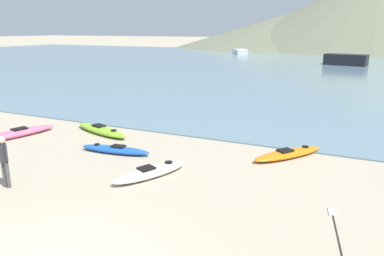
{
  "coord_description": "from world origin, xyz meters",
  "views": [
    {
      "loc": [
        5.06,
        -3.93,
        4.49
      ],
      "look_at": [
        -1.32,
        9.65,
        0.5
      ],
      "focal_mm": 35.0,
      "sensor_mm": 36.0,
      "label": 1
    }
  ],
  "objects_px": {
    "moored_boat_0": "(240,52)",
    "kayak_on_sand_4": "(101,130)",
    "kayak_on_sand_0": "(288,154)",
    "person_near_foreground": "(4,159)",
    "moored_boat_1": "(346,60)",
    "kayak_on_sand_5": "(150,172)",
    "kayak_on_sand_3": "(16,133)",
    "kayak_on_sand_1": "(115,150)",
    "loose_paddle": "(338,236)"
  },
  "relations": [
    {
      "from": "kayak_on_sand_1",
      "to": "kayak_on_sand_5",
      "type": "distance_m",
      "value": 2.76
    },
    {
      "from": "kayak_on_sand_5",
      "to": "moored_boat_1",
      "type": "distance_m",
      "value": 41.95
    },
    {
      "from": "loose_paddle",
      "to": "moored_boat_1",
      "type": "bearing_deg",
      "value": 93.34
    },
    {
      "from": "kayak_on_sand_0",
      "to": "moored_boat_0",
      "type": "relative_size",
      "value": 0.72
    },
    {
      "from": "kayak_on_sand_3",
      "to": "kayak_on_sand_4",
      "type": "height_order",
      "value": "kayak_on_sand_3"
    },
    {
      "from": "person_near_foreground",
      "to": "moored_boat_1",
      "type": "distance_m",
      "value": 44.78
    },
    {
      "from": "moored_boat_0",
      "to": "loose_paddle",
      "type": "height_order",
      "value": "moored_boat_0"
    },
    {
      "from": "kayak_on_sand_3",
      "to": "kayak_on_sand_0",
      "type": "bearing_deg",
      "value": 12.01
    },
    {
      "from": "kayak_on_sand_0",
      "to": "person_near_foreground",
      "type": "xyz_separation_m",
      "value": [
        -6.9,
        -6.17,
        0.75
      ]
    },
    {
      "from": "moored_boat_0",
      "to": "kayak_on_sand_3",
      "type": "bearing_deg",
      "value": -81.71
    },
    {
      "from": "kayak_on_sand_4",
      "to": "loose_paddle",
      "type": "relative_size",
      "value": 1.25
    },
    {
      "from": "kayak_on_sand_0",
      "to": "loose_paddle",
      "type": "height_order",
      "value": "kayak_on_sand_0"
    },
    {
      "from": "kayak_on_sand_1",
      "to": "kayak_on_sand_4",
      "type": "bearing_deg",
      "value": 138.3
    },
    {
      "from": "kayak_on_sand_1",
      "to": "person_near_foreground",
      "type": "xyz_separation_m",
      "value": [
        -0.98,
        -3.89,
        0.75
      ]
    },
    {
      "from": "kayak_on_sand_0",
      "to": "kayak_on_sand_4",
      "type": "bearing_deg",
      "value": -177.69
    },
    {
      "from": "kayak_on_sand_4",
      "to": "person_near_foreground",
      "type": "xyz_separation_m",
      "value": [
        1.21,
        -5.84,
        0.72
      ]
    },
    {
      "from": "kayak_on_sand_4",
      "to": "moored_boat_1",
      "type": "bearing_deg",
      "value": 78.71
    },
    {
      "from": "kayak_on_sand_4",
      "to": "moored_boat_0",
      "type": "xyz_separation_m",
      "value": [
        -11.02,
        53.43,
        0.32
      ]
    },
    {
      "from": "kayak_on_sand_1",
      "to": "moored_boat_1",
      "type": "height_order",
      "value": "moored_boat_1"
    },
    {
      "from": "kayak_on_sand_3",
      "to": "kayak_on_sand_5",
      "type": "bearing_deg",
      "value": -10.1
    },
    {
      "from": "kayak_on_sand_0",
      "to": "moored_boat_1",
      "type": "relative_size",
      "value": 0.55
    },
    {
      "from": "kayak_on_sand_4",
      "to": "kayak_on_sand_5",
      "type": "height_order",
      "value": "kayak_on_sand_4"
    },
    {
      "from": "kayak_on_sand_0",
      "to": "moored_boat_1",
      "type": "bearing_deg",
      "value": 90.65
    },
    {
      "from": "kayak_on_sand_0",
      "to": "moored_boat_1",
      "type": "xyz_separation_m",
      "value": [
        -0.43,
        38.14,
        0.6
      ]
    },
    {
      "from": "kayak_on_sand_1",
      "to": "person_near_foreground",
      "type": "height_order",
      "value": "person_near_foreground"
    },
    {
      "from": "kayak_on_sand_3",
      "to": "moored_boat_1",
      "type": "xyz_separation_m",
      "value": [
        10.62,
        40.49,
        0.57
      ]
    },
    {
      "from": "kayak_on_sand_5",
      "to": "person_near_foreground",
      "type": "distance_m",
      "value": 4.23
    },
    {
      "from": "kayak_on_sand_3",
      "to": "person_near_foreground",
      "type": "height_order",
      "value": "person_near_foreground"
    },
    {
      "from": "kayak_on_sand_0",
      "to": "kayak_on_sand_5",
      "type": "xyz_separation_m",
      "value": [
        -3.55,
        -3.69,
        0.02
      ]
    },
    {
      "from": "moored_boat_0",
      "to": "kayak_on_sand_4",
      "type": "bearing_deg",
      "value": -78.34
    },
    {
      "from": "kayak_on_sand_4",
      "to": "person_near_foreground",
      "type": "distance_m",
      "value": 6.01
    },
    {
      "from": "moored_boat_1",
      "to": "loose_paddle",
      "type": "relative_size",
      "value": 1.92
    },
    {
      "from": "kayak_on_sand_5",
      "to": "person_near_foreground",
      "type": "xyz_separation_m",
      "value": [
        -3.35,
        -2.48,
        0.74
      ]
    },
    {
      "from": "person_near_foreground",
      "to": "kayak_on_sand_1",
      "type": "bearing_deg",
      "value": 75.92
    },
    {
      "from": "kayak_on_sand_5",
      "to": "moored_boat_0",
      "type": "distance_m",
      "value": 58.89
    },
    {
      "from": "kayak_on_sand_0",
      "to": "kayak_on_sand_4",
      "type": "relative_size",
      "value": 0.84
    },
    {
      "from": "kayak_on_sand_0",
      "to": "moored_boat_0",
      "type": "bearing_deg",
      "value": 109.82
    },
    {
      "from": "kayak_on_sand_4",
      "to": "moored_boat_1",
      "type": "relative_size",
      "value": 0.65
    },
    {
      "from": "kayak_on_sand_1",
      "to": "kayak_on_sand_4",
      "type": "relative_size",
      "value": 0.82
    },
    {
      "from": "kayak_on_sand_3",
      "to": "kayak_on_sand_5",
      "type": "height_order",
      "value": "kayak_on_sand_3"
    },
    {
      "from": "person_near_foreground",
      "to": "kayak_on_sand_3",
      "type": "bearing_deg",
      "value": 137.39
    },
    {
      "from": "kayak_on_sand_4",
      "to": "kayak_on_sand_0",
      "type": "bearing_deg",
      "value": 2.31
    },
    {
      "from": "kayak_on_sand_3",
      "to": "loose_paddle",
      "type": "relative_size",
      "value": 1.28
    },
    {
      "from": "kayak_on_sand_0",
      "to": "kayak_on_sand_5",
      "type": "height_order",
      "value": "kayak_on_sand_5"
    },
    {
      "from": "person_near_foreground",
      "to": "kayak_on_sand_5",
      "type": "bearing_deg",
      "value": 36.54
    },
    {
      "from": "kayak_on_sand_5",
      "to": "moored_boat_0",
      "type": "relative_size",
      "value": 0.68
    },
    {
      "from": "kayak_on_sand_4",
      "to": "moored_boat_1",
      "type": "distance_m",
      "value": 39.23
    },
    {
      "from": "kayak_on_sand_4",
      "to": "moored_boat_1",
      "type": "xyz_separation_m",
      "value": [
        7.68,
        38.46,
        0.58
      ]
    },
    {
      "from": "kayak_on_sand_0",
      "to": "person_near_foreground",
      "type": "bearing_deg",
      "value": -138.2
    },
    {
      "from": "moored_boat_1",
      "to": "loose_paddle",
      "type": "xyz_separation_m",
      "value": [
        2.51,
        -43.06,
        -0.72
      ]
    }
  ]
}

